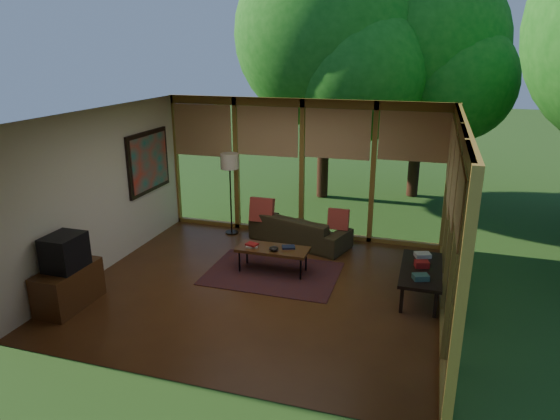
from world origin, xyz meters
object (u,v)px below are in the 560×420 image
(television, at_px, (65,252))
(side_console, at_px, (421,271))
(coffee_table, at_px, (273,250))
(floor_lamp, at_px, (230,166))
(media_cabinet, at_px, (69,287))
(sofa, at_px, (300,229))

(television, relative_size, side_console, 0.39)
(coffee_table, bearing_deg, television, -140.95)
(floor_lamp, relative_size, side_console, 1.18)
(coffee_table, bearing_deg, media_cabinet, -141.18)
(sofa, distance_m, floor_lamp, 1.85)
(coffee_table, xyz_separation_m, side_console, (2.40, -0.18, 0.02))
(media_cabinet, relative_size, floor_lamp, 0.61)
(side_console, bearing_deg, floor_lamp, 155.93)
(sofa, distance_m, media_cabinet, 4.24)
(media_cabinet, xyz_separation_m, television, (0.02, 0.00, 0.55))
(media_cabinet, xyz_separation_m, floor_lamp, (1.11, 3.49, 1.11))
(sofa, height_order, television, television)
(floor_lamp, height_order, side_console, floor_lamp)
(sofa, height_order, media_cabinet, media_cabinet)
(television, xyz_separation_m, floor_lamp, (1.09, 3.49, 0.56))
(sofa, bearing_deg, coffee_table, 103.42)
(sofa, relative_size, side_console, 1.38)
(sofa, relative_size, coffee_table, 1.60)
(media_cabinet, relative_size, coffee_table, 0.83)
(sofa, relative_size, media_cabinet, 1.93)
(floor_lamp, bearing_deg, coffee_table, -47.79)
(television, xyz_separation_m, coffee_table, (2.45, 1.99, -0.46))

